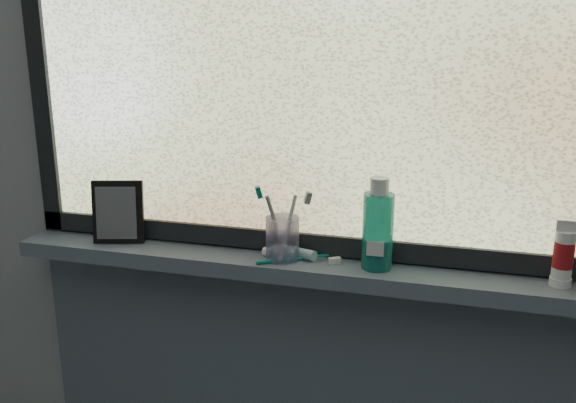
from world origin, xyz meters
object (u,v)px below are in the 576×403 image
Objects in this scene: cream_tube at (564,251)px; mouthwash_bottle at (378,224)px; toothbrush_cup at (282,239)px; vanity_mirror at (118,212)px.

mouthwash_bottle is at bearing -179.75° from cream_tube.
mouthwash_bottle is (0.23, 0.01, 0.06)m from toothbrush_cup.
vanity_mirror is 0.45m from toothbrush_cup.
cream_tube reaches higher than toothbrush_cup.
cream_tube is at bearing 0.77° from toothbrush_cup.
toothbrush_cup is at bearing -178.29° from mouthwash_bottle.
vanity_mirror is at bearing 179.81° from mouthwash_bottle.
vanity_mirror is 1.08m from cream_tube.
cream_tube is (1.08, -0.00, -0.00)m from vanity_mirror.
vanity_mirror is at bearing 179.98° from cream_tube.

